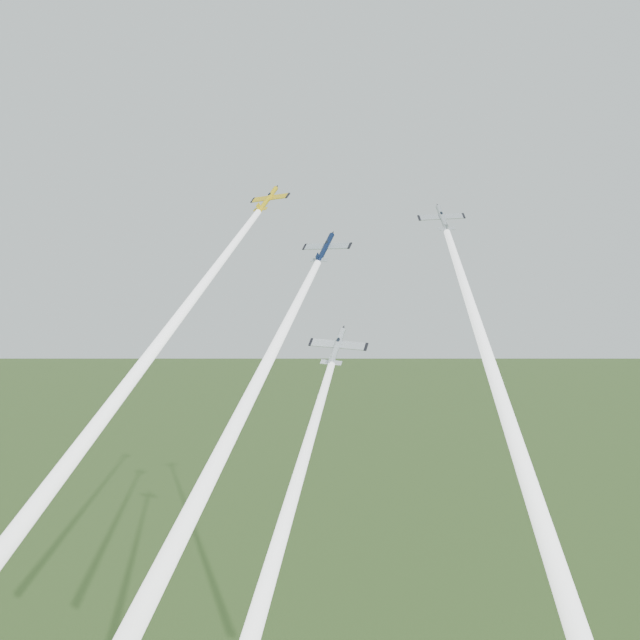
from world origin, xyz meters
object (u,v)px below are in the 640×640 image
(plane_yellow, at_px, (268,199))
(plane_silver_low, at_px, (337,347))
(plane_silver_right, at_px, (442,218))
(plane_navy, at_px, (325,248))

(plane_yellow, xyz_separation_m, plane_silver_low, (14.92, -17.89, -22.02))
(plane_silver_right, bearing_deg, plane_navy, -176.74)
(plane_yellow, relative_size, plane_silver_right, 1.07)
(plane_silver_low, bearing_deg, plane_yellow, 135.17)
(plane_silver_right, xyz_separation_m, plane_silver_low, (-13.18, -12.85, -18.12))
(plane_silver_right, distance_m, plane_silver_low, 25.83)
(plane_yellow, distance_m, plane_silver_low, 32.06)
(plane_navy, height_order, plane_silver_low, plane_navy)
(plane_yellow, distance_m, plane_silver_right, 28.82)
(plane_silver_right, bearing_deg, plane_yellow, 149.86)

